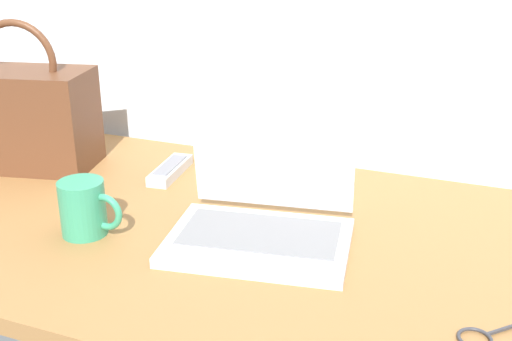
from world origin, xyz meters
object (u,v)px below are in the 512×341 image
Objects in this scene: laptop at (264,212)px; handbag at (25,116)px; remote_control_far at (170,170)px; coffee_mug at (84,208)px.

laptop is 1.03× the size of handbag.
laptop is 2.08× the size of remote_control_far.
handbag is at bearing 168.11° from laptop.
laptop is 2.82× the size of coffee_mug.
handbag is at bearing -169.04° from remote_control_far.
coffee_mug is 0.74× the size of remote_control_far.
remote_control_far is at bearing 89.71° from coffee_mug.
coffee_mug is at bearing -159.61° from laptop.
coffee_mug reaches higher than remote_control_far.
laptop is 0.32m from coffee_mug.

